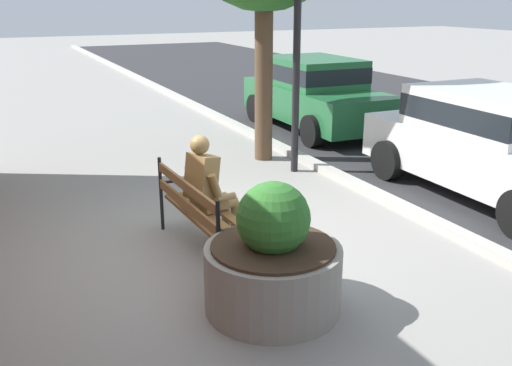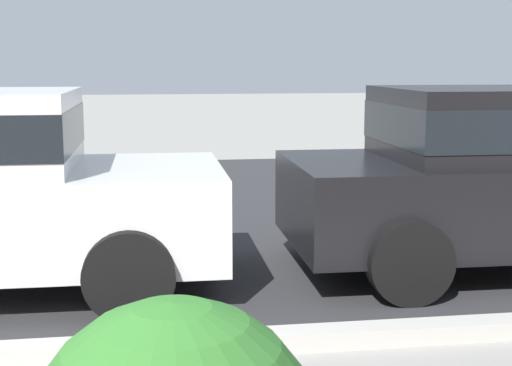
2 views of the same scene
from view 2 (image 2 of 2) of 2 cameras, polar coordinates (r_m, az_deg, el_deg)
The scene contains 1 object.
street_surface at distance 9.26m, azimuth -17.74°, elevation -2.23°, with size 60.00×9.00×0.01m, color #2D2D30.
Camera 2 is at (1.46, -1.47, 1.78)m, focal length 52.46 mm.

